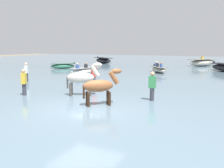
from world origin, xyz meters
name	(u,v)px	position (x,y,z in m)	size (l,w,h in m)	color
ground_plane	(86,116)	(0.00, 0.00, 0.00)	(120.00, 120.00, 0.00)	#756B56
water_surface	(158,81)	(0.00, 10.00, 0.15)	(90.00, 90.00, 0.29)	slate
horse_lead_pinto	(82,78)	(-1.61, 2.14, 1.16)	(1.73, 1.13, 1.95)	beige
horse_trailing_chestnut	(100,87)	(0.21, 0.75, 1.08)	(1.45, 1.33, 1.82)	brown
boat_near_port	(63,66)	(-12.02, 13.87, 0.56)	(2.58, 2.42, 0.67)	#337556
boat_far_offshore	(203,63)	(1.44, 24.47, 0.72)	(3.59, 4.18, 1.34)	#B2AD9E
boat_mid_channel	(86,71)	(-6.77, 10.43, 0.58)	(1.92, 3.24, 1.03)	silver
boat_near_starboard	(103,60)	(-12.17, 23.46, 0.68)	(4.01, 3.38, 0.92)	black
boat_mid_outer	(159,69)	(-1.31, 14.62, 0.58)	(2.35, 2.78, 1.02)	#B2AD9E
person_wading_close	(24,84)	(-4.26, 0.88, 0.87)	(0.33, 0.38, 1.63)	#383842
person_onlooker_right	(152,88)	(1.89, 2.60, 0.87)	(0.34, 0.24, 1.63)	#383842
person_onlooker_left	(27,73)	(-7.84, 4.52, 0.87)	(0.33, 0.38, 1.63)	#383842
person_spectator_far	(94,77)	(-2.59, 4.92, 0.87)	(0.36, 0.37, 1.63)	#383842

